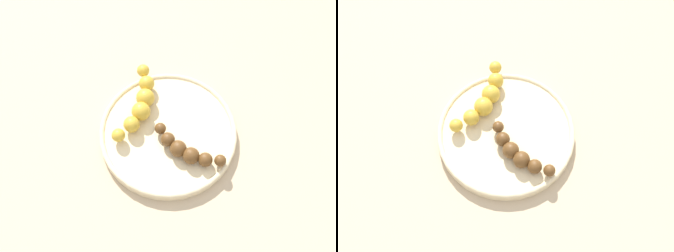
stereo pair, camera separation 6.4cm
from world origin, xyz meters
TOP-DOWN VIEW (x-y plane):
  - ground_plane at (0.00, 0.00)m, footprint 2.40×2.40m
  - fruit_bowl at (0.00, 0.00)m, footprint 0.26×0.26m
  - banana_spotted at (-0.02, 0.07)m, footprint 0.14×0.12m
  - banana_overripe at (-0.00, -0.06)m, footprint 0.08×0.14m

SIDE VIEW (x-z plane):
  - ground_plane at x=0.00m, z-range 0.00..0.00m
  - fruit_bowl at x=0.00m, z-range 0.00..0.02m
  - banana_overripe at x=0.00m, z-range 0.02..0.05m
  - banana_spotted at x=-0.02m, z-range 0.02..0.06m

